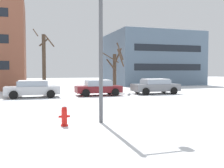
{
  "coord_description": "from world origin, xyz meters",
  "views": [
    {
      "loc": [
        -0.36,
        -11.73,
        2.17
      ],
      "look_at": [
        5.12,
        5.53,
        1.19
      ],
      "focal_mm": 40.81,
      "sensor_mm": 36.0,
      "label": 1
    }
  ],
  "objects": [
    {
      "name": "street_lamp",
      "position": [
        2.62,
        -1.64,
        3.89
      ],
      "size": [
        1.62,
        0.36,
        6.49
      ],
      "color": "#4C4F54",
      "rests_on": "ground"
    },
    {
      "name": "road_surface",
      "position": [
        0.0,
        3.59,
        0.0
      ],
      "size": [
        80.0,
        9.17,
        0.0
      ],
      "color": "silver",
      "rests_on": "ground"
    },
    {
      "name": "tree_far_right",
      "position": [
        0.78,
        12.68,
        2.94
      ],
      "size": [
        1.94,
        1.55,
        6.03
      ],
      "color": "#423326",
      "rests_on": "ground"
    },
    {
      "name": "building_far_right",
      "position": [
        17.52,
        24.47,
        3.93
      ],
      "size": [
        12.71,
        11.01,
        7.86
      ],
      "color": "slate",
      "rests_on": "ground"
    },
    {
      "name": "parked_car_silver",
      "position": [
        -0.28,
        9.39,
        0.71
      ],
      "size": [
        4.21,
        2.07,
        1.36
      ],
      "color": "silver",
      "rests_on": "ground"
    },
    {
      "name": "parked_car_maroon",
      "position": [
        5.11,
        9.38,
        0.69
      ],
      "size": [
        3.89,
        2.05,
        1.34
      ],
      "color": "maroon",
      "rests_on": "ground"
    },
    {
      "name": "parked_car_gray",
      "position": [
        10.51,
        9.31,
        0.72
      ],
      "size": [
        4.25,
        2.19,
        1.38
      ],
      "color": "slate",
      "rests_on": "ground"
    },
    {
      "name": "ground_plane",
      "position": [
        0.0,
        0.0,
        0.0
      ],
      "size": [
        120.0,
        120.0,
        0.0
      ],
      "primitive_type": "plane",
      "color": "white"
    },
    {
      "name": "tree_far_mid",
      "position": [
        7.57,
        12.18,
        2.29
      ],
      "size": [
        2.34,
        1.95,
        4.81
      ],
      "color": "#423326",
      "rests_on": "ground"
    },
    {
      "name": "fire_hydrant",
      "position": [
        0.83,
        -1.84,
        0.41
      ],
      "size": [
        0.44,
        0.3,
        0.81
      ],
      "color": "red",
      "rests_on": "ground"
    }
  ]
}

